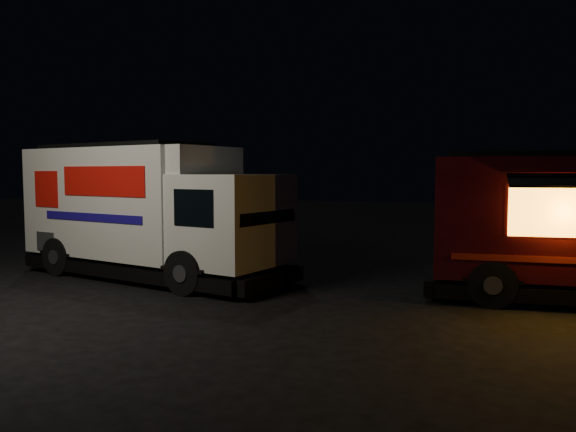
% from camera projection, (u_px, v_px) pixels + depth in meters
% --- Properties ---
extents(ground, '(80.00, 80.00, 0.00)m').
position_uv_depth(ground, '(205.00, 300.00, 11.50)').
color(ground, black).
rests_on(ground, ground).
extents(white_truck, '(7.73, 4.05, 3.34)m').
position_uv_depth(white_truck, '(153.00, 211.00, 13.93)').
color(white_truck, silver).
rests_on(white_truck, ground).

